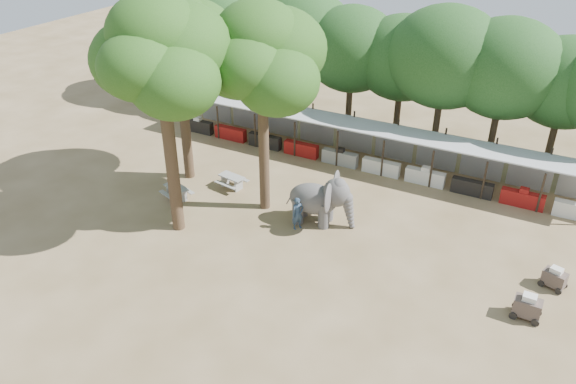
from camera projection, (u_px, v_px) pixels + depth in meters
The scene contains 12 objects.
ground at pixel (256, 282), 25.97m from camera, with size 100.00×100.00×0.00m, color brown.
vendor_stalls at pixel (366, 147), 36.00m from camera, with size 28.00×2.99×2.80m.
yard_tree_left at pixel (177, 44), 31.15m from camera, with size 7.10×6.90×11.02m.
yard_tree_center at pixel (160, 56), 25.59m from camera, with size 7.10×6.90×12.04m.
yard_tree_back at pixel (261, 57), 27.77m from camera, with size 7.10×6.90×11.36m.
backdrop_trees at pixel (398, 60), 37.82m from camera, with size 46.46×5.95×8.33m.
elephant at pixel (321, 199), 29.70m from camera, with size 3.79×2.84×2.84m.
handler at pixel (298, 213), 29.44m from camera, with size 0.65×0.44×1.82m, color #26384C.
picnic_table_near at pixel (177, 191), 32.32m from camera, with size 1.95×1.85×0.79m.
picnic_table_far at pixel (232, 180), 33.48m from camera, with size 1.79×1.66×0.79m.
cart_front at pixel (527, 307), 23.60m from camera, with size 1.24×0.82×1.20m.
cart_back at pixel (554, 278), 25.37m from camera, with size 1.26×1.01×1.07m.
Camera 1 is at (10.92, -17.42, 16.46)m, focal length 35.00 mm.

